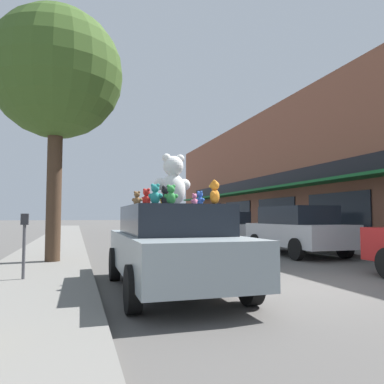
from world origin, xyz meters
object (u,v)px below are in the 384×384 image
(teddy_bear_green, at_px, (171,195))
(teddy_bear_orange, at_px, (214,192))
(teddy_bear_yellow, at_px, (165,198))
(teddy_bear_black, at_px, (165,196))
(street_tree, at_px, (57,75))
(plush_art_car, at_px, (171,245))
(parked_car_far_center, at_px, (297,229))
(parked_car_far_right, at_px, (227,227))
(teddy_bear_pink, at_px, (194,200))
(teddy_bear_red, at_px, (147,198))
(teddy_bear_blue, at_px, (200,199))
(parking_meter, at_px, (24,237))
(teddy_bear_giant, at_px, (173,181))
(teddy_bear_teal, at_px, (155,194))
(teddy_bear_brown, at_px, (137,199))

(teddy_bear_green, xyz_separation_m, teddy_bear_orange, (0.61, -0.41, 0.03))
(teddy_bear_yellow, height_order, teddy_bear_orange, teddy_bear_orange)
(teddy_bear_black, xyz_separation_m, street_tree, (-2.14, 4.26, 3.59))
(plush_art_car, height_order, teddy_bear_orange, teddy_bear_orange)
(parked_car_far_center, distance_m, parked_car_far_right, 6.44)
(teddy_bear_black, height_order, teddy_bear_pink, teddy_bear_black)
(teddy_bear_red, bearing_deg, teddy_bear_blue, -150.13)
(teddy_bear_green, xyz_separation_m, street_tree, (-2.09, 4.89, 3.61))
(plush_art_car, bearing_deg, teddy_bear_yellow, 89.30)
(plush_art_car, height_order, parking_meter, plush_art_car)
(teddy_bear_giant, height_order, teddy_bear_green, teddy_bear_giant)
(teddy_bear_pink, distance_m, teddy_bear_red, 1.01)
(teddy_bear_pink, relative_size, teddy_bear_blue, 0.77)
(teddy_bear_red, height_order, parked_car_far_center, teddy_bear_red)
(teddy_bear_red, xyz_separation_m, parked_car_far_center, (6.12, 4.21, -0.83))
(teddy_bear_red, xyz_separation_m, teddy_bear_blue, (1.02, -0.30, -0.03))
(teddy_bear_pink, bearing_deg, teddy_bear_red, -63.08)
(parking_meter, bearing_deg, teddy_bear_green, -38.86)
(teddy_bear_giant, height_order, street_tree, street_tree)
(parked_car_far_right, bearing_deg, teddy_bear_black, -117.44)
(parked_car_far_center, bearing_deg, teddy_bear_red, -145.47)
(teddy_bear_giant, xyz_separation_m, teddy_bear_orange, (0.36, -1.28, -0.29))
(teddy_bear_teal, bearing_deg, teddy_bear_orange, 178.72)
(teddy_bear_brown, height_order, parked_car_far_right, teddy_bear_brown)
(teddy_bear_teal, distance_m, teddy_bear_pink, 1.08)
(teddy_bear_orange, distance_m, teddy_bear_pink, 1.17)
(teddy_bear_red, relative_size, teddy_bear_blue, 1.17)
(teddy_bear_giant, height_order, teddy_bear_black, teddy_bear_giant)
(parked_car_far_center, bearing_deg, teddy_bear_green, -136.95)
(teddy_bear_teal, bearing_deg, parked_car_far_right, -86.08)
(teddy_bear_yellow, bearing_deg, teddy_bear_giant, 111.10)
(street_tree, bearing_deg, parked_car_far_right, 41.49)
(plush_art_car, relative_size, teddy_bear_brown, 15.95)
(teddy_bear_orange, bearing_deg, street_tree, -124.31)
(teddy_bear_brown, relative_size, parking_meter, 0.23)
(teddy_bear_yellow, relative_size, teddy_bear_brown, 1.29)
(teddy_bear_brown, bearing_deg, teddy_bear_pink, -173.94)
(plush_art_car, height_order, parked_car_far_right, parked_car_far_right)
(teddy_bear_teal, xyz_separation_m, teddy_bear_black, (0.28, 0.49, 0.00))
(teddy_bear_yellow, distance_m, teddy_bear_brown, 0.62)
(teddy_bear_green, bearing_deg, teddy_bear_red, -72.32)
(teddy_bear_blue, height_order, parked_car_far_right, teddy_bear_blue)
(teddy_bear_green, relative_size, parking_meter, 0.26)
(teddy_bear_orange, height_order, teddy_bear_blue, teddy_bear_orange)
(plush_art_car, height_order, parked_car_far_center, parked_car_far_center)
(teddy_bear_yellow, relative_size, teddy_bear_green, 1.15)
(teddy_bear_yellow, bearing_deg, teddy_bear_orange, 118.63)
(teddy_bear_giant, bearing_deg, teddy_bear_pink, 157.87)
(plush_art_car, distance_m, teddy_bear_green, 1.18)
(teddy_bear_green, bearing_deg, teddy_bear_orange, 156.93)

